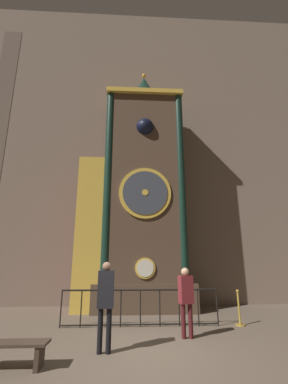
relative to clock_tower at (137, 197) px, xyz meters
name	(u,v)px	position (x,y,z in m)	size (l,w,h in m)	color
ground_plane	(138,355)	(-0.08, -4.59, -4.39)	(28.00, 28.00, 0.00)	brown
cathedral_back_wall	(133,140)	(-0.16, 1.29, 3.22)	(24.00, 0.32, 15.25)	#7A6656
clock_tower	(137,197)	(0.00, 0.00, 0.00)	(4.58, 1.81, 10.46)	brown
railing_fence	(140,306)	(0.07, -2.34, -3.83)	(4.58, 0.05, 1.02)	black
visitor_near	(106,297)	(-0.77, -4.46, -3.31)	(0.34, 0.22, 1.81)	black
visitor_far	(186,295)	(1.17, -3.53, -3.40)	(0.38, 0.30, 1.65)	#461518
stanchion_post	(239,314)	(2.98, -2.37, -4.08)	(0.28, 0.28, 0.99)	#B28E33
visitor_bench	(10,350)	(-2.36, -5.16, -4.08)	(1.31, 0.40, 0.44)	#423328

